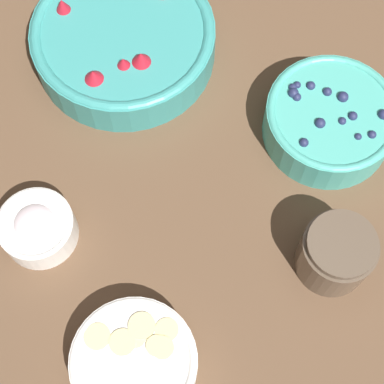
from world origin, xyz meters
The scene contains 6 objects.
ground_plane centered at (0.00, 0.00, 0.00)m, with size 4.00×4.00×0.00m, color brown.
bowl_strawberries centered at (0.00, 0.21, 0.04)m, with size 0.27×0.27×0.08m.
bowl_blueberries centered at (0.19, -0.04, 0.04)m, with size 0.18×0.18×0.07m.
bowl_bananas centered at (-0.19, -0.21, 0.03)m, with size 0.15×0.15×0.05m.
bowl_cream centered at (-0.23, 0.01, 0.03)m, with size 0.10×0.10×0.06m.
jar_chocolate centered at (0.09, -0.21, 0.04)m, with size 0.10×0.10×0.09m.
Camera 1 is at (-0.18, -0.33, 0.82)m, focal length 60.00 mm.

